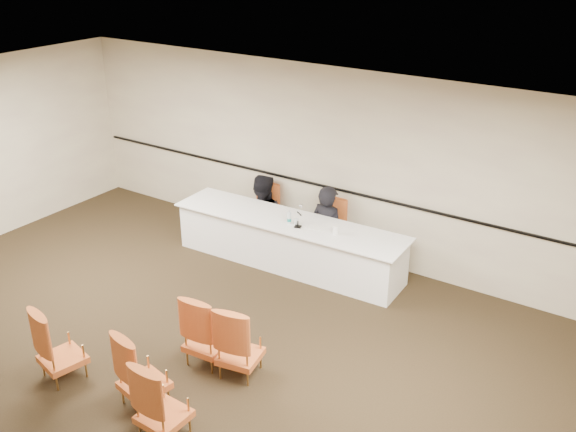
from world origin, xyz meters
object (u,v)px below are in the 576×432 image
object	(u,v)px
panelist_second_chair	(262,213)
aud_chair_front_right	(240,340)
panel_table	(288,242)
microphone	(298,218)
aud_chair_back_left	(60,343)
panelist_main_chair	(327,229)
drinking_glass	(296,222)
aud_chair_front_mid	(207,328)
water_bottle	(289,217)
aud_chair_back_right	(162,399)
coffee_cup	(335,230)
panelist_main	(327,235)
panelist_second	(262,222)
aud_chair_back_mid	(143,368)

from	to	relation	value
panelist_second_chair	aud_chair_front_right	size ratio (longest dim) A/B	1.00
panel_table	panelist_second_chair	size ratio (longest dim) A/B	4.00
microphone	aud_chair_back_left	distance (m)	3.78
panelist_main_chair	drinking_glass	bearing A→B (deg)	-107.24
panelist_second_chair	aud_chair_front_mid	size ratio (longest dim) A/B	1.00
water_bottle	aud_chair_back_left	xyz separation A→B (m)	(-0.74, -3.68, -0.40)
drinking_glass	aud_chair_back_right	xyz separation A→B (m)	(0.81, -3.76, -0.34)
panel_table	coffee_cup	size ratio (longest dim) A/B	28.18
panelist_main	aud_chair_front_right	xyz separation A→B (m)	(0.66, -3.16, 0.09)
drinking_glass	panelist_second	bearing A→B (deg)	150.96
panelist_main_chair	panelist_second_chair	bearing A→B (deg)	180.00
panel_table	drinking_glass	xyz separation A→B (m)	(0.19, -0.07, 0.43)
water_bottle	panelist_second	bearing A→B (deg)	147.16
drinking_glass	coffee_cup	distance (m)	0.65
panelist_main_chair	panel_table	bearing A→B (deg)	-124.35
water_bottle	coffee_cup	xyz separation A→B (m)	(0.76, 0.06, -0.04)
panelist_main_chair	microphone	size ratio (longest dim) A/B	3.06
aud_chair_back_left	aud_chair_front_mid	bearing A→B (deg)	56.74
coffee_cup	aud_chair_back_mid	distance (m)	3.59
aud_chair_back_left	water_bottle	bearing A→B (deg)	91.80
panel_table	microphone	size ratio (longest dim) A/B	12.23
panelist_main	aud_chair_back_right	world-z (taller)	panelist_main
panelist_main	panelist_second	distance (m)	1.26
panelist_second	water_bottle	distance (m)	1.28
panelist_main_chair	aud_chair_back_right	xyz separation A→B (m)	(0.63, -4.40, 0.00)
panelist_second_chair	microphone	bearing A→B (deg)	-32.15
aud_chair_back_right	drinking_glass	bearing A→B (deg)	103.71
panel_table	aud_chair_front_right	size ratio (longest dim) A/B	4.00
drinking_glass	aud_chair_back_left	bearing A→B (deg)	-103.00
panelist_main_chair	aud_chair_back_mid	world-z (taller)	same
panelist_main	water_bottle	size ratio (longest dim) A/B	7.69
microphone	aud_chair_back_mid	distance (m)	3.48
drinking_glass	aud_chair_front_mid	bearing A→B (deg)	-81.81
microphone	aud_chair_back_left	xyz separation A→B (m)	(-0.92, -3.64, -0.44)
panelist_main_chair	drinking_glass	xyz separation A→B (m)	(-0.17, -0.65, 0.34)
panel_table	panelist_second_chair	world-z (taller)	panelist_second_chair
panel_table	aud_chair_front_right	distance (m)	2.78
panelist_main_chair	aud_chair_back_right	size ratio (longest dim) A/B	1.00
coffee_cup	aud_chair_back_right	bearing A→B (deg)	-87.68
microphone	coffee_cup	world-z (taller)	microphone
drinking_glass	coffee_cup	size ratio (longest dim) A/B	0.74
coffee_cup	aud_chair_back_left	world-z (taller)	aud_chair_back_left
panelist_second	aud_chair_back_right	bearing A→B (deg)	91.54
panel_table	aud_chair_front_right	xyz separation A→B (m)	(1.03, -2.58, 0.09)
aud_chair_back_right	water_bottle	bearing A→B (deg)	105.42
water_bottle	aud_chair_back_left	size ratio (longest dim) A/B	0.23
aud_chair_front_right	panelist_main	bearing A→B (deg)	90.83
coffee_cup	aud_chair_front_right	xyz separation A→B (m)	(0.19, -2.55, -0.35)
panelist_main_chair	aud_chair_back_right	distance (m)	4.45
panel_table	panelist_main	xyz separation A→B (m)	(0.36, 0.58, 0.00)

